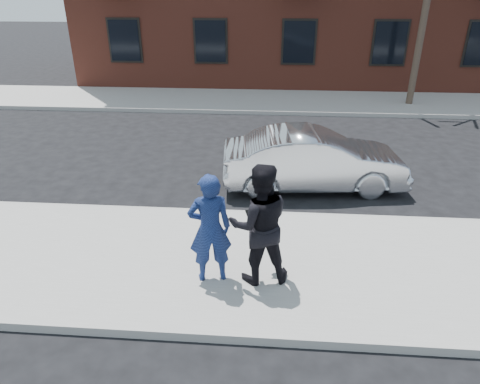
{
  "coord_description": "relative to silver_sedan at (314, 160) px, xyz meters",
  "views": [
    {
      "loc": [
        -0.95,
        -6.34,
        4.49
      ],
      "look_at": [
        -1.46,
        0.4,
        1.17
      ],
      "focal_mm": 32.0,
      "sensor_mm": 36.0,
      "label": 1
    }
  ],
  "objects": [
    {
      "name": "ground",
      "position": [
        -0.08,
        -3.2,
        -0.71
      ],
      "size": [
        100.0,
        100.0,
        0.0
      ],
      "primitive_type": "plane",
      "color": "black",
      "rests_on": "ground"
    },
    {
      "name": "man_peacoat",
      "position": [
        -1.16,
        -3.87,
        0.44
      ],
      "size": [
        1.1,
        0.93,
        2.0
      ],
      "rotation": [
        0.0,
        0.0,
        3.33
      ],
      "color": "black",
      "rests_on": "near_sidewalk"
    },
    {
      "name": "near_curb",
      "position": [
        -0.08,
        -1.65,
        -0.63
      ],
      "size": [
        50.0,
        0.1,
        0.15
      ],
      "primitive_type": "cube",
      "color": "#999691",
      "rests_on": "ground"
    },
    {
      "name": "man_hoodie",
      "position": [
        -1.93,
        -3.93,
        0.37
      ],
      "size": [
        0.76,
        0.59,
        1.85
      ],
      "rotation": [
        0.0,
        0.0,
        3.38
      ],
      "color": "navy",
      "rests_on": "near_sidewalk"
    },
    {
      "name": "silver_sedan",
      "position": [
        0.0,
        0.0,
        0.0
      ],
      "size": [
        4.42,
        1.9,
        1.42
      ],
      "primitive_type": "imported",
      "rotation": [
        0.0,
        0.0,
        1.67
      ],
      "color": "#B7BABF",
      "rests_on": "ground"
    },
    {
      "name": "near_sidewalk",
      "position": [
        -0.08,
        -3.45,
        -0.63
      ],
      "size": [
        50.0,
        3.5,
        0.15
      ],
      "primitive_type": "cube",
      "color": "gray",
      "rests_on": "ground"
    },
    {
      "name": "far_curb",
      "position": [
        -0.08,
        6.25,
        -0.63
      ],
      "size": [
        50.0,
        0.1,
        0.15
      ],
      "primitive_type": "cube",
      "color": "#999691",
      "rests_on": "ground"
    },
    {
      "name": "far_sidewalk",
      "position": [
        -0.08,
        8.05,
        -0.63
      ],
      "size": [
        50.0,
        3.5,
        0.15
      ],
      "primitive_type": "cube",
      "color": "gray",
      "rests_on": "ground"
    }
  ]
}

